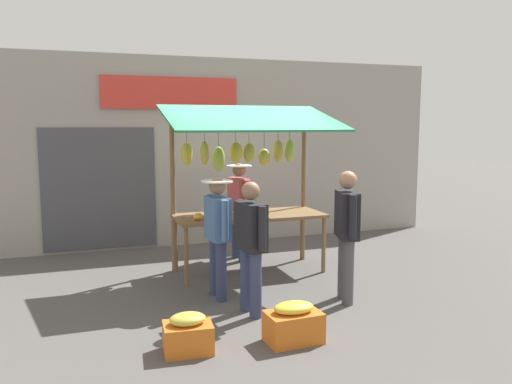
# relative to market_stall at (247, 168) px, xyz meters

# --- Properties ---
(ground_plane) EXTENTS (40.00, 40.00, 0.00)m
(ground_plane) POSITION_rel_market_stall_xyz_m (-0.01, 0.08, -1.56)
(ground_plane) COLOR #514F4C
(street_backdrop) EXTENTS (9.00, 0.30, 3.40)m
(street_backdrop) POSITION_rel_market_stall_xyz_m (0.04, -2.12, 0.14)
(street_backdrop) COLOR #9E998E
(street_backdrop) RESTS_ON ground
(market_stall) EXTENTS (2.50, 1.46, 2.50)m
(market_stall) POSITION_rel_market_stall_xyz_m (0.00, 0.00, 0.00)
(market_stall) COLOR brown
(market_stall) RESTS_ON ground
(vendor_with_sunhat) EXTENTS (0.41, 0.68, 1.58)m
(vendor_with_sunhat) POSITION_rel_market_stall_xyz_m (-0.09, -0.67, -0.64)
(vendor_with_sunhat) COLOR navy
(vendor_with_sunhat) RESTS_ON ground
(shopper_with_shopping_bag) EXTENTS (0.35, 0.68, 1.64)m
(shopper_with_shopping_bag) POSITION_rel_market_stall_xyz_m (-0.73, 1.71, -0.61)
(shopper_with_shopping_bag) COLOR #4C4C51
(shopper_with_shopping_bag) RESTS_ON ground
(shopper_with_ponytail) EXTENTS (0.28, 0.67, 1.56)m
(shopper_with_ponytail) POSITION_rel_market_stall_xyz_m (0.54, 1.74, -0.67)
(shopper_with_ponytail) COLOR navy
(shopper_with_ponytail) RESTS_ON ground
(shopper_in_grey_tee) EXTENTS (0.40, 0.67, 1.54)m
(shopper_in_grey_tee) POSITION_rel_market_stall_xyz_m (0.75, 1.06, -0.66)
(shopper_in_grey_tee) COLOR navy
(shopper_in_grey_tee) RESTS_ON ground
(produce_crate_near) EXTENTS (0.57, 0.38, 0.42)m
(produce_crate_near) POSITION_rel_market_stall_xyz_m (0.39, 2.64, -1.37)
(produce_crate_near) COLOR #D1661E
(produce_crate_near) RESTS_ON ground
(produce_crate_side) EXTENTS (0.50, 0.39, 0.39)m
(produce_crate_side) POSITION_rel_market_stall_xyz_m (1.45, 2.51, -1.38)
(produce_crate_side) COLOR #D1661E
(produce_crate_side) RESTS_ON ground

